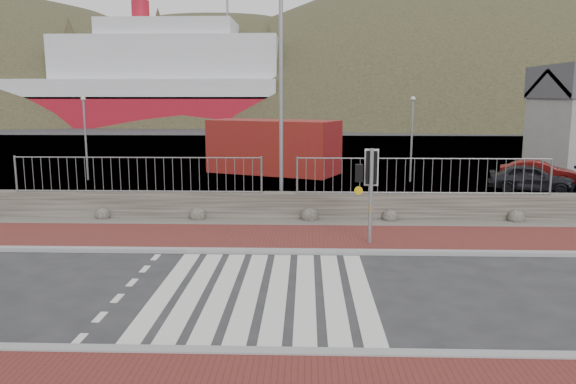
{
  "coord_description": "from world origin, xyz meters",
  "views": [
    {
      "loc": [
        0.91,
        -11.47,
        4.16
      ],
      "look_at": [
        0.43,
        3.0,
        1.66
      ],
      "focal_mm": 35.0,
      "sensor_mm": 36.0,
      "label": 1
    }
  ],
  "objects_px": {
    "traffic_signal_far": "(370,176)",
    "car_b": "(538,172)",
    "streetlight": "(285,85)",
    "ferry": "(125,87)",
    "car_a": "(531,178)",
    "shipping_container": "(274,147)"
  },
  "relations": [
    {
      "from": "traffic_signal_far",
      "to": "ferry",
      "type": "bearing_deg",
      "value": -62.37
    },
    {
      "from": "car_a",
      "to": "car_b",
      "type": "distance_m",
      "value": 2.35
    },
    {
      "from": "traffic_signal_far",
      "to": "car_b",
      "type": "height_order",
      "value": "traffic_signal_far"
    },
    {
      "from": "ferry",
      "to": "streetlight",
      "type": "xyz_separation_m",
      "value": [
        24.81,
        -59.77,
        -0.85
      ]
    },
    {
      "from": "shipping_container",
      "to": "car_a",
      "type": "height_order",
      "value": "shipping_container"
    },
    {
      "from": "traffic_signal_far",
      "to": "shipping_container",
      "type": "distance_m",
      "value": 15.36
    },
    {
      "from": "traffic_signal_far",
      "to": "streetlight",
      "type": "distance_m",
      "value": 5.54
    },
    {
      "from": "ferry",
      "to": "streetlight",
      "type": "relative_size",
      "value": 6.24
    },
    {
      "from": "ferry",
      "to": "traffic_signal_far",
      "type": "distance_m",
      "value": 69.68
    },
    {
      "from": "traffic_signal_far",
      "to": "shipping_container",
      "type": "height_order",
      "value": "shipping_container"
    },
    {
      "from": "ferry",
      "to": "car_b",
      "type": "distance_m",
      "value": 64.31
    },
    {
      "from": "ferry",
      "to": "traffic_signal_far",
      "type": "relative_size",
      "value": 18.3
    },
    {
      "from": "ferry",
      "to": "shipping_container",
      "type": "height_order",
      "value": "ferry"
    },
    {
      "from": "car_a",
      "to": "streetlight",
      "type": "bearing_deg",
      "value": 133.45
    },
    {
      "from": "streetlight",
      "to": "ferry",
      "type": "bearing_deg",
      "value": 99.14
    },
    {
      "from": "car_b",
      "to": "shipping_container",
      "type": "bearing_deg",
      "value": 93.18
    },
    {
      "from": "traffic_signal_far",
      "to": "streetlight",
      "type": "bearing_deg",
      "value": -54.93
    },
    {
      "from": "shipping_container",
      "to": "car_b",
      "type": "height_order",
      "value": "shipping_container"
    },
    {
      "from": "car_a",
      "to": "car_b",
      "type": "relative_size",
      "value": 1.02
    },
    {
      "from": "ferry",
      "to": "car_a",
      "type": "distance_m",
      "value": 65.37
    },
    {
      "from": "car_b",
      "to": "streetlight",
      "type": "bearing_deg",
      "value": 140.1
    },
    {
      "from": "car_a",
      "to": "ferry",
      "type": "bearing_deg",
      "value": 50.98
    }
  ]
}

